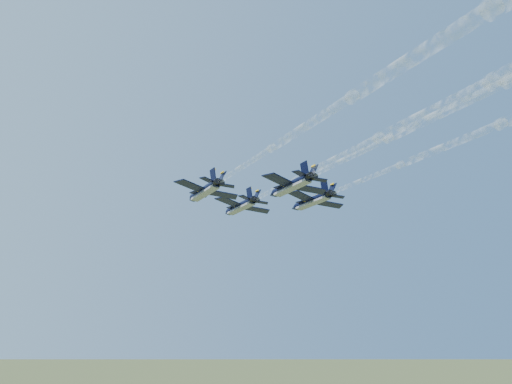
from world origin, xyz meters
TOP-DOWN VIEW (x-y plane):
  - jet_lead at (6.49, 7.59)m, footprint 11.05×14.84m
  - jet_left at (-6.62, 0.01)m, footprint 11.05×14.84m
  - jet_right at (13.70, -4.89)m, footprint 11.05×14.84m
  - jet_slot at (2.27, -12.14)m, footprint 11.05×14.84m
  - smoke_trail_lead at (-4.84, -45.65)m, footprint 16.83×72.46m
  - smoke_trail_left at (-17.94, -53.23)m, footprint 16.83×72.46m

SIDE VIEW (x-z plane):
  - jet_lead at x=6.49m, z-range 95.38..98.95m
  - jet_left at x=-6.62m, z-range 95.38..98.95m
  - jet_right at x=13.70m, z-range 95.38..98.95m
  - jet_slot at x=2.27m, z-range 95.38..98.95m
  - smoke_trail_lead at x=-4.84m, z-range 96.14..98.25m
  - smoke_trail_left at x=-17.94m, z-range 96.14..98.25m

